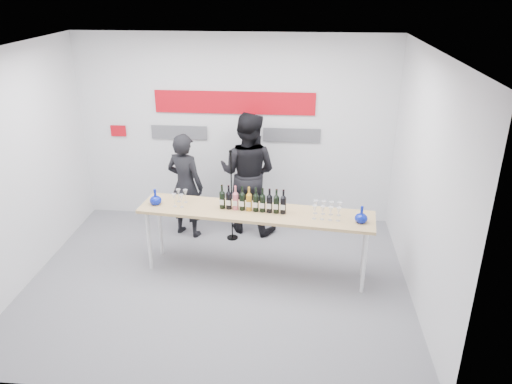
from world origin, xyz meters
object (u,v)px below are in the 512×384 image
mic_stand (232,213)px  presenter_left (185,186)px  presenter_right (248,173)px  tasting_table (255,216)px

mic_stand → presenter_left: bearing=156.8°
presenter_left → presenter_right: bearing=-144.6°
tasting_table → mic_stand: (-0.44, 0.91, -0.41)m
presenter_left → mic_stand: bearing=-167.5°
tasting_table → presenter_left: size_ratio=1.91×
presenter_left → mic_stand: (0.72, -0.10, -0.38)m
tasting_table → mic_stand: bearing=122.1°
presenter_left → tasting_table: bearing=159.2°
presenter_left → presenter_right: size_ratio=0.86×
tasting_table → presenter_right: 1.29m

